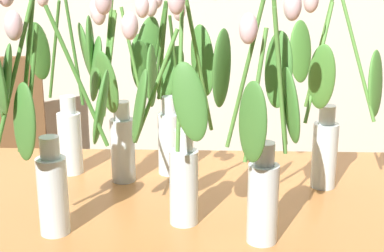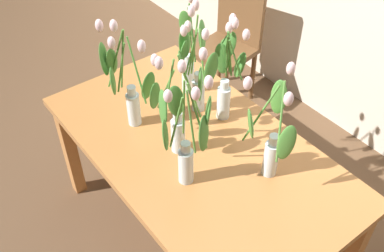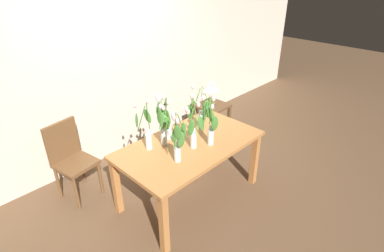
{
  "view_description": "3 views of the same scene",
  "coord_description": "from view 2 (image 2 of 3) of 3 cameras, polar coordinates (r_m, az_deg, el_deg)",
  "views": [
    {
      "loc": [
        0.03,
        -1.33,
        1.34
      ],
      "look_at": [
        -0.02,
        0.06,
        0.94
      ],
      "focal_mm": 53.47,
      "sensor_mm": 36.0,
      "label": 1
    },
    {
      "loc": [
        1.22,
        -0.96,
        2.28
      ],
      "look_at": [
        0.03,
        -0.06,
        0.92
      ],
      "focal_mm": 41.97,
      "sensor_mm": 36.0,
      "label": 2
    },
    {
      "loc": [
        -2.01,
        -1.99,
        2.48
      ],
      "look_at": [
        -0.03,
        -0.06,
        0.99
      ],
      "focal_mm": 28.34,
      "sensor_mm": 36.0,
      "label": 3
    }
  ],
  "objects": [
    {
      "name": "ground_plane",
      "position": [
        2.76,
        0.51,
        -13.49
      ],
      "size": [
        18.0,
        18.0,
        0.0
      ],
      "primitive_type": "plane",
      "color": "brown"
    },
    {
      "name": "dining_table",
      "position": [
        2.25,
        0.61,
        -4.13
      ],
      "size": [
        1.6,
        0.9,
        0.74
      ],
      "color": "#B7753D",
      "rests_on": "ground"
    },
    {
      "name": "tulip_vase_0",
      "position": [
        2.25,
        0.34,
        6.68
      ],
      "size": [
        0.19,
        0.19,
        0.58
      ],
      "color": "silver",
      "rests_on": "dining_table"
    },
    {
      "name": "tulip_vase_1",
      "position": [
        2.42,
        -0.28,
        8.43
      ],
      "size": [
        0.22,
        0.13,
        0.56
      ],
      "color": "silver",
      "rests_on": "dining_table"
    },
    {
      "name": "tulip_vase_2",
      "position": [
        2.02,
        -2.07,
        1.31
      ],
      "size": [
        0.21,
        0.25,
        0.57
      ],
      "color": "silver",
      "rests_on": "dining_table"
    },
    {
      "name": "tulip_vase_3",
      "position": [
        1.93,
        10.08,
        -1.72
      ],
      "size": [
        0.25,
        0.26,
        0.57
      ],
      "color": "silver",
      "rests_on": "dining_table"
    },
    {
      "name": "tulip_vase_4",
      "position": [
        1.87,
        -0.65,
        -1.83
      ],
      "size": [
        0.21,
        0.24,
        0.58
      ],
      "color": "silver",
      "rests_on": "dining_table"
    },
    {
      "name": "tulip_vase_5",
      "position": [
        2.25,
        4.44,
        6.28
      ],
      "size": [
        0.18,
        0.16,
        0.53
      ],
      "color": "silver",
      "rests_on": "dining_table"
    },
    {
      "name": "tulip_vase_6",
      "position": [
        2.17,
        -8.32,
        4.92
      ],
      "size": [
        0.27,
        0.19,
        0.57
      ],
      "color": "silver",
      "rests_on": "dining_table"
    },
    {
      "name": "dining_chair",
      "position": [
        3.4,
        4.92,
        11.05
      ],
      "size": [
        0.46,
        0.46,
        0.93
      ],
      "color": "brown",
      "rests_on": "ground"
    }
  ]
}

